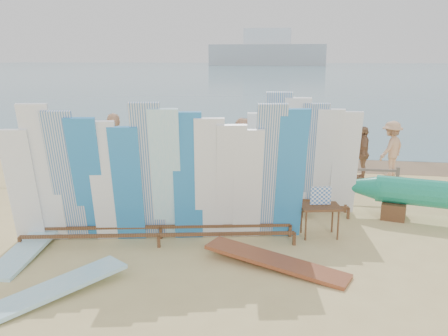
% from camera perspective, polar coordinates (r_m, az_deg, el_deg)
% --- Properties ---
extents(ground, '(160.00, 160.00, 0.00)m').
position_cam_1_polar(ground, '(11.02, -9.58, -6.81)').
color(ground, '#DBC37E').
rests_on(ground, ground).
extents(ocean, '(320.00, 240.00, 0.02)m').
position_cam_1_polar(ocean, '(137.84, 8.45, 11.66)').
color(ocean, slate).
rests_on(ocean, ground).
extents(wet_sand_strip, '(40.00, 2.60, 0.01)m').
position_cam_1_polar(wet_sand_strip, '(17.71, -1.95, 1.08)').
color(wet_sand_strip, brown).
rests_on(wet_sand_strip, ground).
extents(distant_ship, '(45.00, 8.00, 14.00)m').
position_cam_1_polar(distant_ship, '(190.38, 5.21, 13.78)').
color(distant_ship, '#999EA3').
rests_on(distant_ship, ocean).
extents(fence, '(12.08, 0.08, 0.90)m').
position_cam_1_polar(fence, '(13.59, -5.55, -0.04)').
color(fence, '#6B5B50').
rests_on(fence, ground).
extents(main_surfboard_rack, '(5.94, 1.91, 2.94)m').
position_cam_1_polar(main_surfboard_rack, '(9.57, -7.91, -1.57)').
color(main_surfboard_rack, brown).
rests_on(main_surfboard_rack, ground).
extents(side_surfboard_rack, '(2.64, 0.96, 2.99)m').
position_cam_1_polar(side_surfboard_rack, '(11.40, 9.41, 0.88)').
color(side_surfboard_rack, brown).
rests_on(side_surfboard_rack, ground).
extents(vendor_table, '(0.94, 0.76, 1.10)m').
position_cam_1_polar(vendor_table, '(10.32, 11.41, -6.15)').
color(vendor_table, brown).
rests_on(vendor_table, ground).
extents(flat_board_c, '(2.73, 1.44, 0.26)m').
position_cam_1_polar(flat_board_c, '(8.88, 6.19, -11.82)').
color(flat_board_c, brown).
rests_on(flat_board_c, ground).
extents(flat_board_a, '(0.76, 2.73, 0.27)m').
position_cam_1_polar(flat_board_a, '(10.27, -22.02, -9.18)').
color(flat_board_a, '#91D4E9').
rests_on(flat_board_a, ground).
extents(flat_board_b, '(2.00, 2.53, 0.24)m').
position_cam_1_polar(flat_board_b, '(8.31, -20.54, -14.51)').
color(flat_board_b, '#91D4E9').
rests_on(flat_board_b, ground).
extents(beach_chair_left, '(0.72, 0.74, 0.93)m').
position_cam_1_polar(beach_chair_left, '(14.06, 1.11, -1.03)').
color(beach_chair_left, red).
rests_on(beach_chair_left, ground).
extents(beach_chair_right, '(0.68, 0.70, 0.96)m').
position_cam_1_polar(beach_chair_right, '(14.75, -2.99, -0.32)').
color(beach_chair_right, red).
rests_on(beach_chair_right, ground).
extents(stroller, '(0.87, 1.00, 1.16)m').
position_cam_1_polar(stroller, '(14.17, 6.38, -0.19)').
color(stroller, red).
rests_on(stroller, ground).
extents(beachgoer_1, '(0.65, 0.56, 1.57)m').
position_cam_1_polar(beachgoer_1, '(16.88, -21.35, 2.27)').
color(beachgoer_1, '#8C6042').
rests_on(beachgoer_1, ground).
extents(beachgoer_4, '(0.99, 0.56, 1.59)m').
position_cam_1_polar(beachgoer_4, '(15.48, -5.72, 2.23)').
color(beachgoer_4, '#8C6042').
rests_on(beachgoer_4, ground).
extents(beachgoer_11, '(1.71, 0.83, 1.77)m').
position_cam_1_polar(beachgoer_11, '(17.70, -13.04, 3.65)').
color(beachgoer_11, beige).
rests_on(beachgoer_11, ground).
extents(beachgoer_5, '(1.55, 1.55, 1.79)m').
position_cam_1_polar(beachgoer_5, '(15.77, 2.24, 2.86)').
color(beachgoer_5, beige).
rests_on(beachgoer_5, ground).
extents(beachgoer_9, '(1.06, 1.19, 1.76)m').
position_cam_1_polar(beachgoer_9, '(16.02, 19.47, 2.22)').
color(beachgoer_9, tan).
rests_on(beachgoer_9, ground).
extents(beachgoer_7, '(0.60, 0.38, 1.54)m').
position_cam_1_polar(beachgoer_7, '(15.58, 7.53, 2.15)').
color(beachgoer_7, '#8C6042').
rests_on(beachgoer_7, ground).
extents(beachgoer_0, '(0.63, 0.90, 1.67)m').
position_cam_1_polar(beachgoer_0, '(15.99, -16.29, 2.25)').
color(beachgoer_0, tan).
rests_on(beachgoer_0, ground).
extents(beachgoer_10, '(0.47, 1.00, 1.66)m').
position_cam_1_polar(beachgoer_10, '(15.27, 16.36, 1.74)').
color(beachgoer_10, '#8C6042').
rests_on(beachgoer_10, ground).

